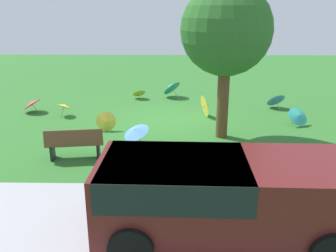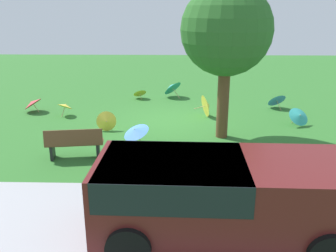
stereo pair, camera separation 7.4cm
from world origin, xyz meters
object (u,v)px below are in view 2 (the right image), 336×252
(van_dark, at_px, (214,193))
(park_bench, at_px, (74,143))
(parasol_blue_1, at_px, (136,131))
(parasol_blue_0, at_px, (276,99))
(parasol_yellow_2, at_px, (207,106))
(shade_tree, at_px, (226,31))
(parasol_yellow_1, at_px, (140,92))
(parasol_teal_0, at_px, (172,87))
(parasol_yellow_0, at_px, (65,106))
(parasol_teal_1, at_px, (299,116))
(parasol_red_1, at_px, (32,103))
(parasol_yellow_3, at_px, (106,121))

(van_dark, xyz_separation_m, park_bench, (3.58, -3.58, -0.45))
(van_dark, distance_m, parasol_blue_1, 4.97)
(van_dark, xyz_separation_m, parasol_blue_0, (-3.51, -9.17, -0.53))
(van_dark, relative_size, park_bench, 2.81)
(parasol_yellow_2, relative_size, parasol_blue_1, 0.81)
(shade_tree, xyz_separation_m, parasol_yellow_1, (3.26, -5.18, -3.12))
(shade_tree, height_order, parasol_blue_1, shade_tree)
(parasol_teal_0, xyz_separation_m, parasol_yellow_2, (-1.45, 3.17, -0.06))
(parasol_yellow_0, bearing_deg, parasol_teal_1, 173.03)
(parasol_yellow_1, height_order, parasol_yellow_2, parasol_yellow_2)
(parasol_yellow_1, relative_size, parasol_yellow_2, 0.85)
(parasol_teal_0, relative_size, parasol_yellow_2, 1.30)
(parasol_blue_1, bearing_deg, parasol_yellow_2, -126.14)
(parasol_teal_0, bearing_deg, parasol_blue_0, 157.10)
(parasol_yellow_0, distance_m, parasol_blue_0, 8.73)
(parasol_yellow_1, relative_size, parasol_red_1, 0.90)
(parasol_teal_1, bearing_deg, park_bench, 23.36)
(parasol_yellow_0, distance_m, parasol_yellow_2, 5.59)
(parasol_yellow_2, height_order, parasol_yellow_3, parasol_yellow_2)
(van_dark, xyz_separation_m, shade_tree, (-0.79, -5.54, 2.51))
(parasol_teal_0, height_order, parasol_blue_0, parasol_teal_0)
(parasol_teal_0, xyz_separation_m, parasol_teal_1, (-4.68, 4.33, -0.12))
(parasol_teal_0, distance_m, parasol_red_1, 6.29)
(parasol_teal_0, height_order, parasol_yellow_2, parasol_teal_0)
(parasol_yellow_1, xyz_separation_m, parasol_teal_1, (-6.18, 3.99, 0.08))
(parasol_yellow_0, distance_m, parasol_blue_1, 4.54)
(park_bench, relative_size, parasol_blue_0, 1.75)
(parasol_teal_0, bearing_deg, parasol_yellow_3, 66.67)
(van_dark, bearing_deg, parasol_blue_0, -110.92)
(parasol_red_1, bearing_deg, parasol_teal_1, 171.25)
(van_dark, distance_m, shade_tree, 6.13)
(shade_tree, distance_m, parasol_teal_0, 6.49)
(parasol_yellow_1, xyz_separation_m, parasol_yellow_2, (-2.95, 2.83, 0.14))
(parasol_teal_0, height_order, parasol_teal_1, parasol_teal_0)
(parasol_yellow_3, relative_size, parasol_blue_1, 0.64)
(parasol_teal_1, distance_m, parasol_yellow_3, 6.89)
(parasol_teal_0, relative_size, parasol_blue_1, 1.06)
(parasol_yellow_2, bearing_deg, shade_tree, 97.54)
(parasol_teal_0, distance_m, parasol_yellow_3, 5.50)
(parasol_yellow_1, bearing_deg, parasol_blue_0, 165.43)
(parasol_yellow_1, xyz_separation_m, parasol_blue_0, (-5.98, 1.55, 0.08))
(shade_tree, bearing_deg, parasol_red_1, -20.55)
(parasol_yellow_0, xyz_separation_m, parasol_yellow_1, (-2.64, -2.91, -0.12))
(van_dark, distance_m, parasol_yellow_2, 7.92)
(parasol_teal_0, bearing_deg, parasol_yellow_2, 114.55)
(parasol_blue_0, height_order, parasol_blue_1, parasol_blue_1)
(parasol_yellow_1, bearing_deg, parasol_yellow_3, 81.83)
(parasol_teal_1, bearing_deg, parasol_yellow_2, -19.69)
(van_dark, height_order, parasol_yellow_2, van_dark)
(van_dark, height_order, parasol_yellow_3, van_dark)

